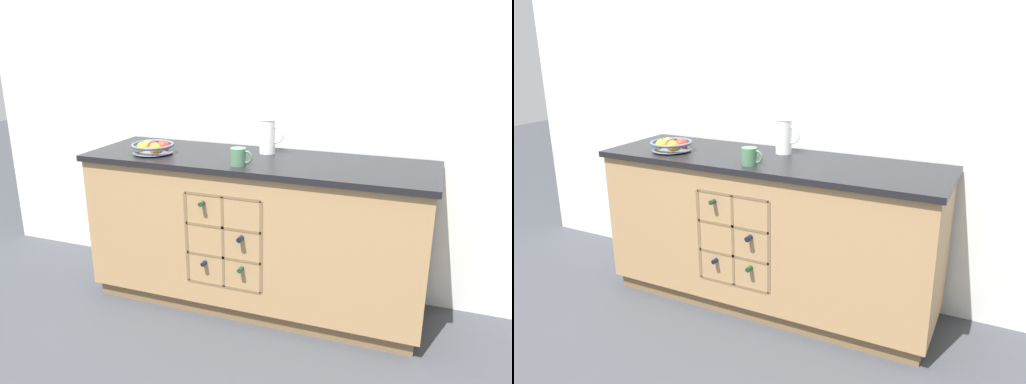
% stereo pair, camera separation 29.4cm
% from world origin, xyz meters
% --- Properties ---
extents(ground_plane, '(14.00, 14.00, 0.00)m').
position_xyz_m(ground_plane, '(0.00, 0.00, 0.00)').
color(ground_plane, '#383A3F').
extents(back_wall, '(4.41, 0.06, 2.55)m').
position_xyz_m(back_wall, '(0.00, 0.36, 1.27)').
color(back_wall, silver).
rests_on(back_wall, ground_plane).
extents(kitchen_island, '(2.05, 0.64, 0.93)m').
position_xyz_m(kitchen_island, '(-0.00, -0.00, 0.47)').
color(kitchen_island, brown).
rests_on(kitchen_island, ground_plane).
extents(fruit_bowl, '(0.26, 0.26, 0.08)m').
position_xyz_m(fruit_bowl, '(-0.62, -0.11, 0.97)').
color(fruit_bowl, '#4C5666').
rests_on(fruit_bowl, kitchen_island).
extents(white_pitcher, '(0.15, 0.10, 0.21)m').
position_xyz_m(white_pitcher, '(0.02, 0.15, 1.04)').
color(white_pitcher, white).
rests_on(white_pitcher, kitchen_island).
extents(ceramic_mug, '(0.13, 0.09, 0.10)m').
position_xyz_m(ceramic_mug, '(-0.03, -0.18, 0.98)').
color(ceramic_mug, '#4C7A56').
rests_on(ceramic_mug, kitchen_island).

